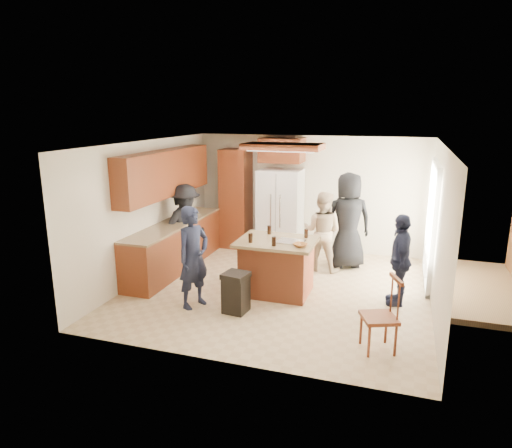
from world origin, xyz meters
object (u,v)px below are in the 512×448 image
(person_side_right, at_px, (400,260))
(trash_bin, at_px, (236,292))
(person_behind_right, at_px, (348,221))
(kitchen_island, at_px, (277,266))
(spindle_chair, at_px, (381,317))
(person_behind_left, at_px, (322,231))
(person_counter, at_px, (185,226))
(person_front_left, at_px, (193,257))
(refrigerator, at_px, (280,211))

(person_side_right, relative_size, trash_bin, 2.34)
(person_behind_right, xyz_separation_m, kitchen_island, (-0.95, -1.69, -0.47))
(kitchen_island, bearing_deg, trash_bin, -112.82)
(person_side_right, xyz_separation_m, spindle_chair, (-0.19, -1.61, -0.28))
(person_behind_right, xyz_separation_m, spindle_chair, (0.82, -3.12, -0.49))
(person_side_right, bearing_deg, person_behind_left, -133.69)
(trash_bin, relative_size, spindle_chair, 0.63)
(person_behind_right, distance_m, person_counter, 3.17)
(person_front_left, distance_m, kitchen_island, 1.46)
(trash_bin, bearing_deg, spindle_chair, -13.18)
(refrigerator, bearing_deg, trash_bin, -86.89)
(person_front_left, relative_size, person_behind_right, 0.86)
(person_side_right, bearing_deg, trash_bin, -68.89)
(person_front_left, distance_m, spindle_chair, 2.93)
(person_side_right, distance_m, kitchen_island, 1.99)
(trash_bin, bearing_deg, person_behind_left, 68.52)
(person_behind_left, distance_m, spindle_chair, 3.09)
(person_behind_left, xyz_separation_m, person_behind_right, (0.44, 0.31, 0.17))
(person_front_left, height_order, refrigerator, refrigerator)
(person_counter, relative_size, trash_bin, 2.61)
(person_front_left, height_order, spindle_chair, person_front_left)
(person_front_left, relative_size, trash_bin, 2.56)
(person_behind_left, distance_m, person_counter, 2.66)
(person_front_left, distance_m, person_behind_left, 2.80)
(person_behind_right, bearing_deg, person_behind_left, 11.55)
(person_side_right, bearing_deg, person_front_left, -74.22)
(person_front_left, xyz_separation_m, person_behind_right, (2.04, 2.61, 0.13))
(person_behind_left, relative_size, trash_bin, 2.45)
(person_behind_left, bearing_deg, person_side_right, 146.65)
(person_counter, distance_m, kitchen_island, 2.22)
(refrigerator, bearing_deg, person_behind_right, -21.36)
(person_side_right, bearing_deg, kitchen_island, -88.86)
(refrigerator, bearing_deg, spindle_chair, -57.82)
(refrigerator, height_order, trash_bin, refrigerator)
(person_behind_left, relative_size, person_side_right, 1.04)
(trash_bin, bearing_deg, kitchen_island, 67.18)
(person_front_left, height_order, person_behind_right, person_behind_right)
(person_behind_left, xyz_separation_m, kitchen_island, (-0.52, -1.38, -0.30))
(person_front_left, height_order, person_side_right, person_front_left)
(person_counter, xyz_separation_m, trash_bin, (1.68, -1.67, -0.50))
(person_side_right, bearing_deg, spindle_chair, -10.62)
(refrigerator, bearing_deg, person_side_right, -39.87)
(person_behind_right, xyz_separation_m, refrigerator, (-1.52, 0.59, -0.04))
(refrigerator, distance_m, spindle_chair, 4.41)
(person_behind_left, bearing_deg, kitchen_island, 75.82)
(spindle_chair, bearing_deg, person_side_right, 83.34)
(person_behind_left, height_order, spindle_chair, person_behind_left)
(refrigerator, bearing_deg, kitchen_island, -76.14)
(person_counter, distance_m, refrigerator, 2.15)
(person_behind_right, height_order, refrigerator, person_behind_right)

